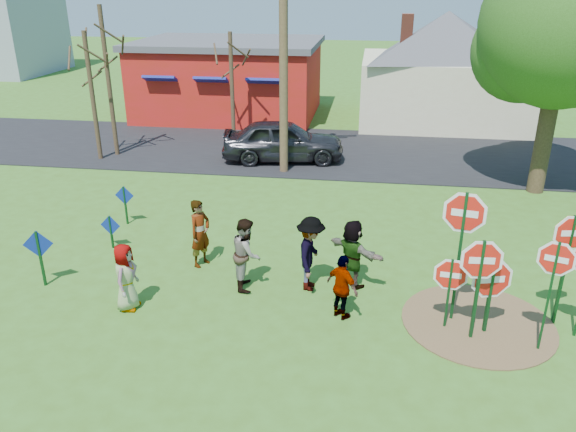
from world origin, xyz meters
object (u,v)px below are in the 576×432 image
stop_sign_c (554,272)px  person_b (200,233)px  stop_sign_d (570,243)px  utility_pole (283,25)px  stop_sign_a (450,279)px  leafy_tree (567,34)px  suv (283,140)px  stop_sign_b (463,225)px  person_a (126,277)px

stop_sign_c → person_b: bearing=-178.5°
stop_sign_d → person_b: bearing=160.1°
stop_sign_c → utility_pole: (-6.69, 10.32, 3.57)m
stop_sign_a → person_b: (-5.87, 1.99, -0.26)m
utility_pole → leafy_tree: bearing=-5.4°
leafy_tree → suv: bearing=166.6°
stop_sign_b → suv: size_ratio=0.64×
stop_sign_a → stop_sign_c: size_ratio=0.69×
stop_sign_a → stop_sign_b: 1.14m
person_b → utility_pole: utility_pole is taller
stop_sign_b → stop_sign_c: 1.86m
stop_sign_a → suv: stop_sign_a is taller
stop_sign_a → utility_pole: size_ratio=0.17×
stop_sign_a → person_b: bearing=167.0°
person_a → leafy_tree: size_ratio=0.19×
leafy_tree → stop_sign_d: bearing=-102.2°
stop_sign_d → person_a: bearing=175.1°
stop_sign_a → stop_sign_c: stop_sign_c is taller
stop_sign_b → person_a: bearing=-163.4°
utility_pole → person_a: bearing=-101.0°
person_b → suv: bearing=21.4°
utility_pole → leafy_tree: (9.07, -0.85, -0.10)m
person_a → leafy_tree: leafy_tree is taller
person_b → suv: person_b is taller
stop_sign_a → stop_sign_d: bearing=18.3°
suv → stop_sign_b: bearing=-162.1°
stop_sign_d → utility_pole: bearing=118.4°
person_a → person_b: (1.02, 2.25, 0.11)m
stop_sign_a → stop_sign_d: stop_sign_d is taller
stop_sign_c → stop_sign_d: bearing=81.5°
person_b → suv: 9.18m
stop_sign_c → suv: stop_sign_c is taller
stop_sign_a → person_a: size_ratio=1.11×
person_a → utility_pole: 11.19m
person_a → suv: bearing=-8.3°
stop_sign_a → person_b: person_b is taller
person_b → stop_sign_a: bearing=-83.0°
person_b → leafy_tree: leafy_tree is taller
stop_sign_b → stop_sign_d: size_ratio=1.17×
stop_sign_d → person_a: 9.31m
person_a → utility_pole: utility_pole is taller
stop_sign_b → stop_sign_c: stop_sign_b is taller
stop_sign_a → stop_sign_d: (2.32, 0.52, 0.75)m
suv → leafy_tree: leafy_tree is taller
stop_sign_c → leafy_tree: size_ratio=0.31×
person_b → leafy_tree: bearing=-29.5°
stop_sign_a → stop_sign_c: 1.93m
utility_pole → stop_sign_b: bearing=-61.6°
person_b → utility_pole: (0.93, 7.79, 4.43)m
stop_sign_c → utility_pole: size_ratio=0.25×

